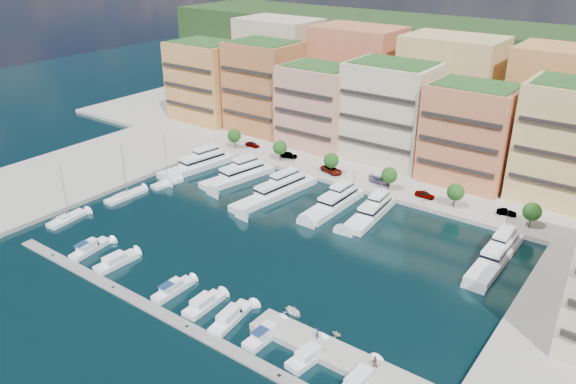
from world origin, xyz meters
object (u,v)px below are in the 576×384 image
lamppost_1 (293,158)px  cruiser_5 (204,305)px  tree_4 (456,192)px  cruiser_6 (231,318)px  cruiser_2 (116,262)px  car_2 (331,170)px  tree_1 (280,147)px  sailboat_2 (167,183)px  tender_0 (294,312)px  tender_1 (337,334)px  person_0 (317,334)px  tree_2 (331,160)px  lamppost_0 (240,144)px  lamppost_3 (425,193)px  yacht_3 (335,202)px  yacht_1 (240,175)px  cruiser_4 (173,290)px  yacht_6 (497,254)px  yacht_2 (278,190)px  person_1 (375,361)px  cruiser_1 (90,249)px  car_4 (425,195)px  sailboat_1 (126,196)px  lamppost_2 (354,174)px  cruiser_9 (360,381)px  car_0 (252,144)px  lamppost_4 (508,215)px  car_3 (380,180)px  car_1 (289,155)px  car_5 (506,212)px  tree_5 (532,212)px  yacht_0 (200,164)px  sailboat_0 (67,219)px  tree_0 (234,136)px  cruiser_7 (265,335)px

lamppost_1 → cruiser_5: (22.35, -55.78, -3.28)m
tree_4 → cruiser_6: tree_4 is taller
cruiser_2 → car_2: car_2 is taller
tree_1 → sailboat_2: (-14.04, -27.31, -4.42)m
cruiser_2 → tender_0: cruiser_2 is taller
tender_1 → person_0: 3.81m
tree_2 → lamppost_1: bearing=-167.0°
tender_1 → car_2: (-34.17, 52.36, 1.41)m
cruiser_2 → cruiser_6: (28.24, -0.01, -0.00)m
lamppost_0 → lamppost_3: 54.00m
person_0 → yacht_3: bearing=15.0°
yacht_1 → cruiser_4: bearing=-62.3°
yacht_6 → person_0: (-13.80, -40.06, 0.67)m
yacht_6 → cruiser_6: bearing=-122.6°
tree_1 → yacht_2: tree_1 is taller
person_0 → person_1: person_1 is taller
cruiser_1 → person_0: person_0 is taller
car_4 → sailboat_1: bearing=124.6°
lamppost_2 → lamppost_3: size_ratio=1.00×
lamppost_2 → cruiser_9: 65.19m
yacht_1 → tender_1: bearing=-35.8°
cruiser_9 → car_0: 93.74m
tree_4 → lamppost_4: bearing=-10.9°
lamppost_0 → car_3: lamppost_0 is taller
cruiser_6 → sailboat_1: 54.24m
lamppost_1 → car_3: 23.04m
car_1 → cruiser_1: bearing=161.5°
lamppost_2 → cruiser_6: 56.83m
car_3 → car_5: car_3 is taller
tree_5 → tender_0: (-22.77, -50.78, -4.39)m
lamppost_4 → person_1: bearing=-92.2°
tree_5 → cruiser_1: 88.05m
yacht_0 → cruiser_1: size_ratio=2.54×
cruiser_4 → sailboat_0: 38.38m
cruiser_4 → person_1: bearing=5.1°
cruiser_4 → car_1: (-20.46, 61.20, 1.16)m
tree_5 → lamppost_1: 58.05m
tree_2 → cruiser_5: bearing=-78.0°
lamppost_1 → tender_0: (35.23, -48.48, -3.47)m
sailboat_2 → car_0: 31.26m
cruiser_6 → car_5: car_5 is taller
tree_0 → cruiser_4: (37.13, -58.11, -4.17)m
car_1 → car_5: size_ratio=1.09×
sailboat_0 → car_4: 79.12m
cruiser_2 → car_3: 64.44m
tree_0 → car_3: tree_0 is taller
cruiser_9 → tender_0: cruiser_9 is taller
cruiser_2 → car_3: size_ratio=1.58×
cruiser_7 → lamppost_3: bearing=89.2°
lamppost_2 → car_3: (4.48, 4.59, -2.04)m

